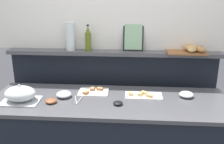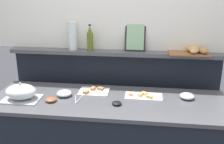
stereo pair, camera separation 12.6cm
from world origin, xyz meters
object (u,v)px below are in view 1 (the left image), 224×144
object	(u,v)px
serving_cloche	(20,94)
glass_bowl_medium	(64,95)
serving_tongs	(78,100)
framed_picture	(133,37)
sandwich_platter_front	(143,95)
condiment_bowl_cream	(118,103)
water_carafe	(70,36)
condiment_bowl_red	(51,101)
bread_basket	(191,49)
sandwich_platter_side	(93,92)
glass_bowl_large	(186,95)
olive_oil_bottle	(88,39)

from	to	relation	value
serving_cloche	glass_bowl_medium	world-z (taller)	serving_cloche
serving_tongs	framed_picture	distance (m)	0.88
sandwich_platter_front	condiment_bowl_cream	bearing A→B (deg)	-138.17
framed_picture	water_carafe	distance (m)	0.66
condiment_bowl_red	bread_basket	distance (m)	1.48
sandwich_platter_side	serving_cloche	size ratio (longest dim) A/B	0.86
sandwich_platter_side	glass_bowl_large	bearing A→B (deg)	-3.09
condiment_bowl_red	serving_cloche	bearing A→B (deg)	179.16
sandwich_platter_side	serving_tongs	distance (m)	0.23
glass_bowl_medium	condiment_bowl_red	size ratio (longest dim) A/B	1.38
condiment_bowl_red	water_carafe	size ratio (longest dim) A/B	0.35
sandwich_platter_side	olive_oil_bottle	distance (m)	0.55
glass_bowl_medium	condiment_bowl_red	xyz separation A→B (m)	(-0.09, -0.13, -0.01)
glass_bowl_large	olive_oil_bottle	world-z (taller)	olive_oil_bottle
sandwich_platter_front	condiment_bowl_red	size ratio (longest dim) A/B	3.36
sandwich_platter_side	condiment_bowl_red	xyz separation A→B (m)	(-0.35, -0.27, 0.01)
condiment_bowl_cream	serving_cloche	bearing A→B (deg)	-179.94
sandwich_platter_front	serving_cloche	distance (m)	1.14
olive_oil_bottle	water_carafe	world-z (taller)	water_carafe
serving_cloche	water_carafe	world-z (taller)	water_carafe
serving_tongs	water_carafe	world-z (taller)	water_carafe
sandwich_platter_side	glass_bowl_large	distance (m)	0.90
glass_bowl_large	condiment_bowl_red	size ratio (longest dim) A/B	1.29
framed_picture	water_carafe	bearing A→B (deg)	-176.65
serving_tongs	bread_basket	bearing A→B (deg)	23.96
condiment_bowl_red	condiment_bowl_cream	world-z (taller)	condiment_bowl_red
glass_bowl_large	glass_bowl_medium	world-z (taller)	glass_bowl_medium
serving_cloche	olive_oil_bottle	distance (m)	0.87
water_carafe	glass_bowl_medium	bearing A→B (deg)	-88.64
glass_bowl_medium	condiment_bowl_cream	bearing A→B (deg)	-13.83
serving_cloche	glass_bowl_large	size ratio (longest dim) A/B	2.52
glass_bowl_medium	condiment_bowl_cream	distance (m)	0.54
condiment_bowl_cream	sandwich_platter_front	bearing A→B (deg)	41.83
serving_tongs	sandwich_platter_front	bearing A→B (deg)	13.70
condiment_bowl_red	water_carafe	xyz separation A→B (m)	(0.08, 0.56, 0.48)
sandwich_platter_front	framed_picture	xyz separation A→B (m)	(-0.10, 0.39, 0.48)
glass_bowl_medium	serving_tongs	xyz separation A→B (m)	(0.15, -0.07, -0.02)
sandwich_platter_front	sandwich_platter_side	distance (m)	0.49
glass_bowl_medium	framed_picture	bearing A→B (deg)	35.90
condiment_bowl_red	sandwich_platter_side	bearing A→B (deg)	37.25
condiment_bowl_cream	serving_tongs	size ratio (longest dim) A/B	0.47
serving_cloche	framed_picture	world-z (taller)	framed_picture
sandwich_platter_front	olive_oil_bottle	distance (m)	0.80
condiment_bowl_red	serving_tongs	size ratio (longest dim) A/B	0.56
bread_basket	water_carafe	bearing A→B (deg)	179.23
bread_basket	framed_picture	distance (m)	0.60
sandwich_platter_side	water_carafe	world-z (taller)	water_carafe
sandwich_platter_front	water_carafe	size ratio (longest dim) A/B	1.17
glass_bowl_medium	framed_picture	xyz separation A→B (m)	(0.65, 0.47, 0.47)
condiment_bowl_red	framed_picture	size ratio (longest dim) A/B	0.36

